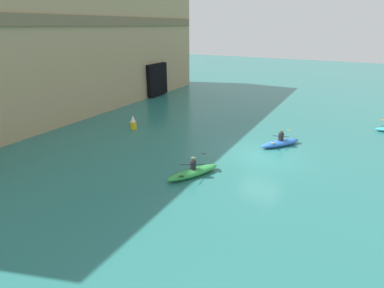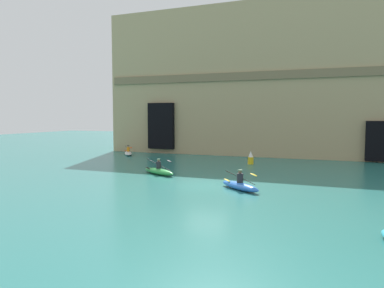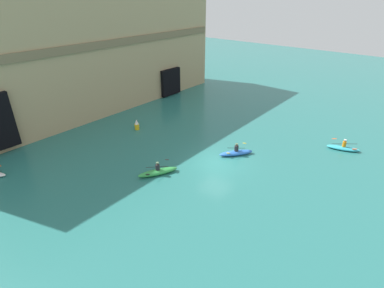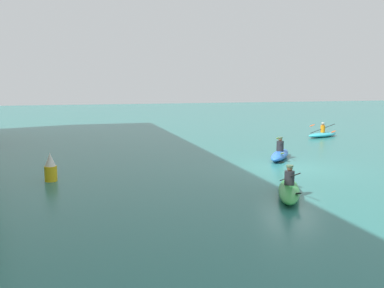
{
  "view_description": "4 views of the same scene",
  "coord_description": "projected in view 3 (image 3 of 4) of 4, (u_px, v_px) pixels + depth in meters",
  "views": [
    {
      "loc": [
        -17.22,
        -4.34,
        7.66
      ],
      "look_at": [
        -1.97,
        4.01,
        0.73
      ],
      "focal_mm": 28.0,
      "sensor_mm": 36.0,
      "label": 1
    },
    {
      "loc": [
        7.48,
        -20.68,
        4.19
      ],
      "look_at": [
        -2.29,
        3.46,
        2.15
      ],
      "focal_mm": 35.0,
      "sensor_mm": 36.0,
      "label": 2
    },
    {
      "loc": [
        -18.26,
        -12.39,
        13.16
      ],
      "look_at": [
        -0.55,
        2.29,
        1.28
      ],
      "focal_mm": 28.0,
      "sensor_mm": 36.0,
      "label": 3
    },
    {
      "loc": [
        -17.21,
        9.64,
        3.89
      ],
      "look_at": [
        -0.66,
        4.94,
        1.39
      ],
      "focal_mm": 40.0,
      "sensor_mm": 36.0,
      "label": 4
    }
  ],
  "objects": [
    {
      "name": "ground_plane",
      "position": [
        217.0,
        163.0,
        25.55
      ],
      "size": [
        120.0,
        120.0,
        0.0
      ],
      "primitive_type": "plane",
      "color": "#28706B"
    },
    {
      "name": "kayak_blue",
      "position": [
        236.0,
        152.0,
        26.65
      ],
      "size": [
        2.9,
        2.43,
        1.14
      ],
      "rotation": [
        0.0,
        0.0,
        5.63
      ],
      "color": "blue",
      "rests_on": "ground"
    },
    {
      "name": "kayak_green",
      "position": [
        158.0,
        172.0,
        23.85
      ],
      "size": [
        3.21,
        2.13,
        1.11
      ],
      "rotation": [
        0.0,
        0.0,
        2.66
      ],
      "color": "green",
      "rests_on": "ground"
    },
    {
      "name": "cliff_bluff",
      "position": [
        83.0,
        45.0,
        33.73
      ],
      "size": [
        36.16,
        7.79,
        15.36
      ],
      "color": "tan",
      "rests_on": "ground"
    },
    {
      "name": "marker_buoy",
      "position": [
        137.0,
        125.0,
        31.44
      ],
      "size": [
        0.49,
        0.49,
        1.13
      ],
      "color": "yellow",
      "rests_on": "ground"
    },
    {
      "name": "kayak_cyan",
      "position": [
        343.0,
        148.0,
        27.56
      ],
      "size": [
        1.69,
        2.95,
        1.03
      ],
      "rotation": [
        0.0,
        0.0,
        1.9
      ],
      "color": "#33B2C6",
      "rests_on": "ground"
    }
  ]
}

